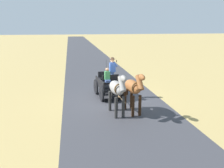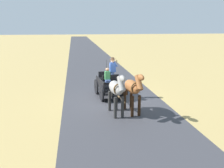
# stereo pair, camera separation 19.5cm
# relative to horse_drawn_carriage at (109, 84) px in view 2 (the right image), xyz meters

# --- Properties ---
(ground_plane) EXTENTS (200.00, 200.00, 0.00)m
(ground_plane) POSITION_rel_horse_drawn_carriage_xyz_m (-0.10, 0.49, -0.82)
(ground_plane) COLOR tan
(road_surface) EXTENTS (5.84, 160.00, 0.01)m
(road_surface) POSITION_rel_horse_drawn_carriage_xyz_m (-0.10, 0.49, -0.81)
(road_surface) COLOR #38383D
(road_surface) RESTS_ON ground
(horse_drawn_carriage) EXTENTS (1.65, 4.52, 2.50)m
(horse_drawn_carriage) POSITION_rel_horse_drawn_carriage_xyz_m (0.00, 0.00, 0.00)
(horse_drawn_carriage) COLOR black
(horse_drawn_carriage) RESTS_ON ground
(horse_near_side) EXTENTS (0.76, 2.15, 2.21)m
(horse_near_side) POSITION_rel_horse_drawn_carriage_xyz_m (-0.74, 2.97, 0.51)
(horse_near_side) COLOR brown
(horse_near_side) RESTS_ON ground
(horse_off_side) EXTENTS (0.72, 2.14, 2.21)m
(horse_off_side) POSITION_rel_horse_drawn_carriage_xyz_m (0.11, 3.06, 0.51)
(horse_off_side) COLOR gray
(horse_off_side) RESTS_ON ground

